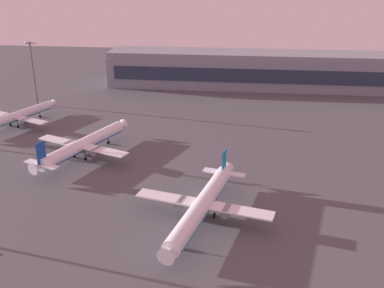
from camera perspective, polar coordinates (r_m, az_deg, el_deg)
ground_plane at (r=115.25m, az=1.58°, el=-6.55°), size 416.00×416.00×0.00m
terminal_building at (r=219.29m, az=14.23°, el=8.89°), size 184.74×22.40×16.40m
airplane_far_stand at (r=103.11m, az=1.33°, el=-7.64°), size 32.38×41.30×10.71m
airplane_terminal_side at (r=139.93m, az=-13.57°, el=-0.09°), size 30.94×39.25×10.49m
airplane_near_gate at (r=174.65m, az=-21.20°, el=3.27°), size 27.40×34.74×9.32m
apron_light_east at (r=196.02m, az=-19.40°, el=8.86°), size 4.80×0.90×25.96m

